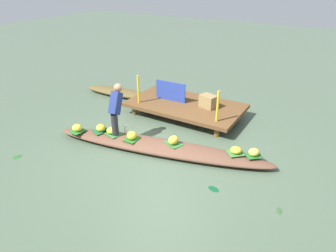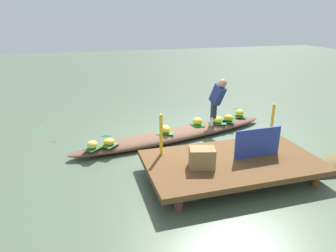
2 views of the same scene
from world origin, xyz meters
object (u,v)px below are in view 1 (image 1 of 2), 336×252
(vendor_boat, at_px, (159,147))
(banana_bunch_0, at_px, (254,152))
(banana_bunch_4, at_px, (101,128))
(produce_crate, at_px, (208,101))
(moored_boat, at_px, (120,92))
(market_banner, at_px, (170,91))
(water_bottle, at_px, (125,129))
(vendor_person, at_px, (116,107))
(banana_bunch_3, at_px, (173,140))
(banana_bunch_5, at_px, (236,150))
(banana_bunch_2, at_px, (113,130))
(banana_bunch_6, at_px, (132,135))
(banana_bunch_1, at_px, (77,128))

(vendor_boat, distance_m, banana_bunch_0, 2.11)
(banana_bunch_4, distance_m, produce_crate, 3.01)
(moored_boat, height_order, banana_bunch_0, banana_bunch_0)
(banana_bunch_0, xyz_separation_m, market_banner, (-2.95, 1.53, 0.31))
(moored_boat, height_order, water_bottle, water_bottle)
(vendor_person, bearing_deg, banana_bunch_3, 9.69)
(banana_bunch_0, bearing_deg, banana_bunch_5, -165.05)
(vendor_boat, relative_size, banana_bunch_0, 22.30)
(vendor_boat, xyz_separation_m, produce_crate, (0.23, 2.18, 0.41))
(banana_bunch_2, bearing_deg, vendor_person, 44.45)
(banana_bunch_4, xyz_separation_m, banana_bunch_6, (0.90, 0.06, 0.01))
(banana_bunch_5, xyz_separation_m, vendor_person, (-2.77, -0.58, 0.61))
(banana_bunch_6, distance_m, produce_crate, 2.53)
(banana_bunch_2, xyz_separation_m, banana_bunch_6, (0.56, 0.01, 0.01))
(banana_bunch_4, distance_m, vendor_person, 0.74)
(banana_bunch_1, relative_size, banana_bunch_5, 0.97)
(banana_bunch_5, bearing_deg, vendor_person, -168.17)
(banana_bunch_2, xyz_separation_m, water_bottle, (0.24, 0.18, 0.02))
(banana_bunch_6, bearing_deg, banana_bunch_4, -176.39)
(banana_bunch_0, xyz_separation_m, banana_bunch_5, (-0.36, -0.10, -0.01))
(market_banner, bearing_deg, water_bottle, -92.04)
(banana_bunch_2, relative_size, market_banner, 0.32)
(banana_bunch_0, distance_m, water_bottle, 3.03)
(banana_bunch_4, bearing_deg, market_banner, 75.45)
(water_bottle, bearing_deg, banana_bunch_1, -153.46)
(banana_bunch_2, relative_size, banana_bunch_5, 1.24)
(banana_bunch_2, bearing_deg, banana_bunch_6, 0.76)
(banana_bunch_0, bearing_deg, banana_bunch_3, -165.79)
(water_bottle, relative_size, market_banner, 0.23)
(moored_boat, relative_size, banana_bunch_6, 9.91)
(banana_bunch_3, bearing_deg, banana_bunch_1, -163.81)
(banana_bunch_6, relative_size, water_bottle, 1.18)
(vendor_boat, xyz_separation_m, banana_bunch_4, (-1.52, -0.25, 0.20))
(vendor_boat, bearing_deg, banana_bunch_3, 8.56)
(banana_bunch_3, distance_m, market_banner, 2.33)
(banana_bunch_2, bearing_deg, produce_crate, 59.23)
(banana_bunch_1, bearing_deg, water_bottle, 26.54)
(banana_bunch_3, xyz_separation_m, banana_bunch_6, (-0.94, -0.31, 0.00))
(banana_bunch_0, distance_m, banana_bunch_1, 4.19)
(banana_bunch_1, height_order, banana_bunch_3, banana_bunch_3)
(vendor_boat, distance_m, banana_bunch_2, 1.22)
(banana_bunch_0, height_order, banana_bunch_1, banana_bunch_1)
(banana_bunch_1, bearing_deg, vendor_person, 25.47)
(banana_bunch_5, bearing_deg, banana_bunch_3, -165.99)
(banana_bunch_0, relative_size, vendor_person, 0.20)
(water_bottle, bearing_deg, produce_crate, 61.87)
(vendor_boat, height_order, banana_bunch_4, banana_bunch_4)
(banana_bunch_0, xyz_separation_m, produce_crate, (-1.79, 1.63, 0.21))
(banana_bunch_1, xyz_separation_m, water_bottle, (1.07, 0.53, 0.01))
(banana_bunch_0, height_order, banana_bunch_4, banana_bunch_4)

